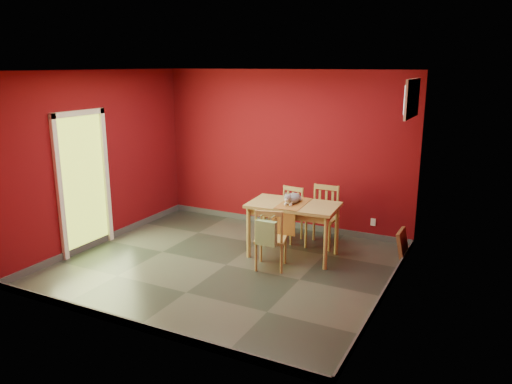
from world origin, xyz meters
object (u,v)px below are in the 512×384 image
at_px(picture_frame, 403,244).
at_px(chair_far_left, 289,213).
at_px(cat, 293,196).
at_px(tote_bag, 266,233).
at_px(dining_table, 293,210).
at_px(chair_far_right, 323,215).
at_px(chair_near, 270,238).

bearing_deg(picture_frame, chair_far_left, 179.51).
bearing_deg(cat, tote_bag, -92.84).
relative_size(dining_table, tote_bag, 3.28).
distance_m(chair_far_right, cat, 0.81).
xyz_separation_m(chair_near, picture_frame, (1.57, 1.21, -0.23)).
bearing_deg(chair_far_left, cat, -62.89).
relative_size(dining_table, chair_far_left, 1.56).
bearing_deg(dining_table, cat, 151.00).
bearing_deg(cat, dining_table, -29.25).
xyz_separation_m(chair_far_right, tote_bag, (-0.29, -1.44, 0.11)).
relative_size(dining_table, chair_near, 1.52).
relative_size(chair_far_right, cat, 2.27).
height_order(tote_bag, picture_frame, tote_bag).
bearing_deg(tote_bag, chair_far_right, 78.50).
bearing_deg(cat, chair_near, -97.06).
relative_size(tote_bag, cat, 0.98).
bearing_deg(cat, picture_frame, 21.87).
xyz_separation_m(chair_near, cat, (0.07, 0.60, 0.46)).
bearing_deg(picture_frame, chair_near, -142.47).
relative_size(tote_bag, picture_frame, 0.94).
relative_size(chair_far_left, cat, 2.07).
distance_m(dining_table, chair_near, 0.65).
relative_size(chair_far_left, tote_bag, 2.10).
xyz_separation_m(chair_near, tote_bag, (0.03, -0.21, 0.14)).
bearing_deg(chair_near, dining_table, 80.92).
height_order(chair_near, cat, cat).
bearing_deg(picture_frame, tote_bag, -137.33).
bearing_deg(tote_bag, chair_near, 99.44).
relative_size(dining_table, picture_frame, 3.09).
height_order(dining_table, cat, cat).
relative_size(chair_far_right, chair_near, 1.07).
bearing_deg(chair_far_right, chair_near, -104.93).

